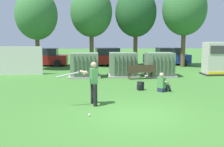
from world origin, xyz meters
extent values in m
plane|color=#3D752D|center=(0.00, 0.00, 0.00)|extent=(96.00, 96.00, 0.00)
cube|color=beige|center=(-7.44, 10.50, 1.00)|extent=(4.80, 0.12, 2.00)
cube|color=#9E9B93|center=(-2.03, 9.01, 0.06)|extent=(2.10, 1.70, 0.12)
cube|color=slate|center=(-2.03, 9.01, 0.87)|extent=(1.80, 1.40, 1.50)
cube|color=#5B7056|center=(-2.67, 8.25, 0.87)|extent=(0.06, 0.12, 1.27)
cube|color=#5B7056|center=(-2.41, 8.25, 0.87)|extent=(0.06, 0.12, 1.27)
cube|color=#5B7056|center=(-2.16, 8.25, 0.87)|extent=(0.06, 0.12, 1.27)
cube|color=#5B7056|center=(-1.90, 8.25, 0.87)|extent=(0.06, 0.12, 1.27)
cube|color=#5B7056|center=(-1.65, 8.25, 0.87)|extent=(0.06, 0.12, 1.27)
cube|color=#5B7056|center=(-1.39, 8.25, 0.87)|extent=(0.06, 0.12, 1.27)
cube|color=#9E9B93|center=(0.57, 9.19, 0.06)|extent=(2.10, 1.70, 0.12)
cube|color=slate|center=(0.57, 9.19, 0.87)|extent=(1.80, 1.40, 1.50)
cube|color=#5B7056|center=(-0.07, 8.43, 0.87)|extent=(0.06, 0.12, 1.27)
cube|color=#5B7056|center=(0.18, 8.43, 0.87)|extent=(0.06, 0.12, 1.27)
cube|color=#5B7056|center=(0.44, 8.43, 0.87)|extent=(0.06, 0.12, 1.27)
cube|color=#5B7056|center=(0.69, 8.43, 0.87)|extent=(0.06, 0.12, 1.27)
cube|color=#5B7056|center=(0.95, 8.43, 0.87)|extent=(0.06, 0.12, 1.27)
cube|color=#5B7056|center=(1.20, 8.43, 0.87)|extent=(0.06, 0.12, 1.27)
cube|color=#9E9B93|center=(3.03, 9.00, 0.06)|extent=(2.10, 1.70, 0.12)
cube|color=slate|center=(3.03, 9.00, 0.87)|extent=(1.80, 1.40, 1.50)
cube|color=#5B7056|center=(2.39, 8.24, 0.87)|extent=(0.06, 0.12, 1.27)
cube|color=#5B7056|center=(2.64, 8.24, 0.87)|extent=(0.06, 0.12, 1.27)
cube|color=#5B7056|center=(2.90, 8.24, 0.87)|extent=(0.06, 0.12, 1.27)
cube|color=#5B7056|center=(3.15, 8.24, 0.87)|extent=(0.06, 0.12, 1.27)
cube|color=#5B7056|center=(3.41, 8.24, 0.87)|extent=(0.06, 0.12, 1.27)
cube|color=#5B7056|center=(3.66, 8.24, 0.87)|extent=(0.06, 0.12, 1.27)
cube|color=#262626|center=(7.09, 9.50, 0.05)|extent=(1.60, 1.40, 0.10)
cube|color=beige|center=(7.09, 9.50, 1.20)|extent=(1.40, 1.20, 2.20)
cube|color=#383838|center=(7.09, 8.88, 1.81)|extent=(1.19, 0.04, 0.55)
cube|color=yellow|center=(7.09, 8.88, 0.20)|extent=(1.33, 0.04, 0.16)
cube|color=#4C3828|center=(1.59, 8.00, 0.45)|extent=(1.84, 0.67, 0.05)
cube|color=#4C3828|center=(1.62, 7.82, 0.70)|extent=(1.79, 0.31, 0.44)
cylinder|color=#4C3828|center=(0.81, 8.02, 0.21)|extent=(0.06, 0.06, 0.42)
cylinder|color=#4C3828|center=(2.32, 8.25, 0.21)|extent=(0.06, 0.06, 0.42)
cylinder|color=#4C3828|center=(0.85, 7.75, 0.21)|extent=(0.06, 0.06, 0.42)
cylinder|color=#4C3828|center=(2.37, 7.98, 0.21)|extent=(0.06, 0.06, 0.42)
cylinder|color=black|center=(-1.39, 1.35, 0.44)|extent=(0.16, 0.16, 0.88)
cylinder|color=black|center=(-1.50, 1.81, 0.44)|extent=(0.16, 0.16, 0.88)
cube|color=#4C8C4C|center=(-1.44, 1.58, 1.18)|extent=(0.33, 0.44, 0.60)
sphere|color=tan|center=(-1.44, 1.58, 1.62)|extent=(0.23, 0.23, 0.23)
cylinder|color=tan|center=(-1.78, 1.41, 1.34)|extent=(0.15, 0.55, 0.09)
cylinder|color=tan|center=(-1.83, 1.58, 1.34)|extent=(0.37, 0.50, 0.09)
cylinder|color=#B2B2B7|center=(-2.47, 1.34, 1.27)|extent=(0.84, 0.26, 0.21)
sphere|color=#B2B2B7|center=(-2.05, 1.44, 1.34)|extent=(0.08, 0.08, 0.08)
sphere|color=white|center=(-1.61, -0.01, 0.04)|extent=(0.09, 0.09, 0.09)
cube|color=#282D4C|center=(1.91, 3.93, 0.10)|extent=(0.39, 0.42, 0.20)
cube|color=#4C8C4C|center=(1.91, 3.93, 0.46)|extent=(0.39, 0.42, 0.52)
sphere|color=#DBAD89|center=(1.91, 3.93, 0.85)|extent=(0.22, 0.22, 0.22)
cylinder|color=#282D4C|center=(2.04, 4.14, 0.22)|extent=(0.44, 0.36, 0.13)
cylinder|color=#282D4C|center=(2.22, 4.27, 0.23)|extent=(0.31, 0.27, 0.46)
cylinder|color=#282D4C|center=(2.15, 3.98, 0.22)|extent=(0.44, 0.36, 0.13)
cylinder|color=#282D4C|center=(2.34, 4.11, 0.23)|extent=(0.31, 0.27, 0.46)
cylinder|color=#DBAD89|center=(1.96, 4.24, 0.42)|extent=(0.39, 0.30, 0.32)
cylinder|color=#DBAD89|center=(2.22, 3.87, 0.42)|extent=(0.39, 0.30, 0.32)
cube|color=black|center=(0.95, 4.41, 0.22)|extent=(0.34, 0.38, 0.44)
cube|color=black|center=(0.84, 4.34, 0.15)|extent=(0.17, 0.22, 0.22)
cylinder|color=brown|center=(-5.90, 13.29, 1.35)|extent=(0.33, 0.33, 2.70)
ellipsoid|color=#387038|center=(-5.90, 13.29, 4.38)|extent=(3.33, 3.33, 3.95)
cylinder|color=brown|center=(-1.57, 15.08, 1.47)|extent=(0.36, 0.36, 2.94)
ellipsoid|color=#387038|center=(-1.57, 15.08, 4.76)|extent=(3.62, 3.62, 4.30)
cylinder|color=brown|center=(2.34, 15.21, 1.47)|extent=(0.36, 0.36, 2.94)
ellipsoid|color=#235128|center=(2.34, 15.21, 4.76)|extent=(3.61, 3.61, 4.29)
cylinder|color=brown|center=(6.44, 14.46, 1.54)|extent=(0.38, 0.38, 3.08)
ellipsoid|color=#387038|center=(6.44, 14.46, 4.99)|extent=(3.79, 3.79, 4.50)
cylinder|color=black|center=(-9.66, 16.79, 0.32)|extent=(0.65, 0.24, 0.64)
cube|color=maroon|center=(-5.90, 16.13, 0.58)|extent=(4.21, 1.72, 0.80)
cube|color=#262B33|center=(-5.75, 16.13, 1.30)|extent=(2.11, 1.57, 0.64)
cylinder|color=black|center=(-7.21, 15.29, 0.32)|extent=(0.64, 0.22, 0.64)
cylinder|color=black|center=(-7.20, 16.99, 0.32)|extent=(0.64, 0.22, 0.64)
cylinder|color=black|center=(-4.60, 15.28, 0.32)|extent=(0.64, 0.22, 0.64)
cylinder|color=black|center=(-4.59, 16.98, 0.32)|extent=(0.64, 0.22, 0.64)
cube|color=maroon|center=(-0.27, 16.17, 0.58)|extent=(4.35, 2.12, 0.80)
cube|color=#262B33|center=(-0.12, 16.19, 1.30)|extent=(2.25, 1.77, 0.64)
cylinder|color=black|center=(-1.48, 15.20, 0.32)|extent=(0.66, 0.28, 0.64)
cylinder|color=black|center=(-1.65, 16.89, 0.32)|extent=(0.66, 0.28, 0.64)
cylinder|color=black|center=(1.11, 15.46, 0.32)|extent=(0.66, 0.28, 0.64)
cylinder|color=black|center=(0.94, 17.15, 0.32)|extent=(0.66, 0.28, 0.64)
cube|color=navy|center=(5.45, 16.10, 0.58)|extent=(4.25, 1.83, 0.80)
cube|color=#262B33|center=(5.60, 16.10, 1.30)|extent=(2.15, 1.62, 0.64)
cylinder|color=black|center=(4.18, 15.21, 0.32)|extent=(0.65, 0.24, 0.64)
cylinder|color=black|center=(4.12, 16.91, 0.32)|extent=(0.65, 0.24, 0.64)
cylinder|color=black|center=(6.78, 15.29, 0.32)|extent=(0.65, 0.24, 0.64)
cylinder|color=black|center=(6.73, 16.99, 0.32)|extent=(0.65, 0.24, 0.64)
camera|label=1|loc=(-1.47, -9.32, 2.80)|focal=44.27mm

